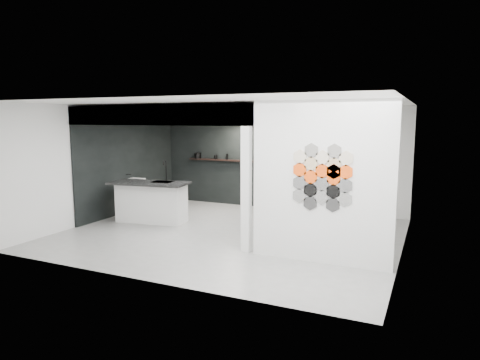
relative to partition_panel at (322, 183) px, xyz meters
name	(u,v)px	position (x,y,z in m)	size (l,w,h in m)	color
floor	(230,234)	(-2.23, 1.00, -1.40)	(7.00, 6.00, 0.01)	gray
partition_panel	(322,183)	(0.00, 0.00, 0.00)	(2.45, 0.15, 2.80)	silver
bay_clad_back	(234,164)	(-3.52, 3.97, -0.22)	(4.40, 0.04, 2.35)	black
bay_clad_left	(130,168)	(-5.70, 2.00, -0.22)	(0.04, 4.00, 2.35)	black
bulkhead	(200,116)	(-3.52, 2.00, 1.15)	(4.40, 4.00, 0.40)	silver
corner_column	(246,190)	(-1.41, 0.00, -0.22)	(0.16, 0.16, 2.35)	silver
fascia_beam	(152,115)	(-3.52, 0.08, 1.15)	(4.40, 0.16, 0.40)	silver
wall_basin	(132,181)	(-5.46, 1.80, -0.55)	(0.40, 0.60, 0.12)	silver
display_shelf	(236,161)	(-3.43, 3.87, -0.10)	(3.00, 0.15, 0.04)	black
kitchen_island	(152,201)	(-4.43, 1.20, -0.89)	(1.97, 1.09, 1.50)	silver
stockpot	(198,155)	(-4.68, 3.87, 0.00)	(0.20, 0.20, 0.17)	black
kettle	(267,158)	(-2.48, 3.87, 0.00)	(0.20, 0.20, 0.17)	black
glass_bowl	(281,160)	(-2.08, 3.87, -0.04)	(0.12, 0.12, 0.09)	gray
glass_vase	(281,160)	(-2.08, 3.87, -0.02)	(0.09, 0.09, 0.12)	gray
bottle_dark	(227,157)	(-3.71, 3.87, 0.00)	(0.06, 0.06, 0.17)	black
utensil_cup	(215,157)	(-4.08, 3.87, -0.02)	(0.09, 0.09, 0.11)	black
hex_tile_cluster	(323,177)	(0.03, -0.09, 0.10)	(1.04, 0.02, 1.16)	silver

